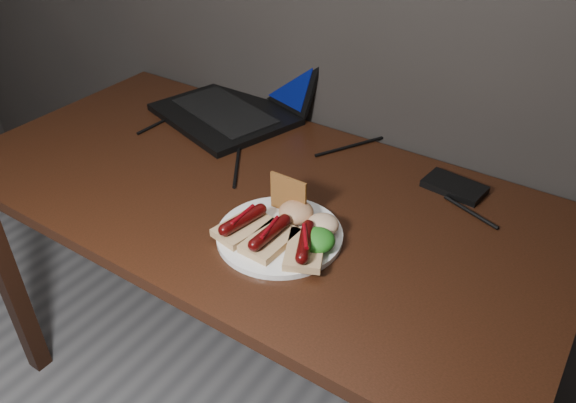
{
  "coord_description": "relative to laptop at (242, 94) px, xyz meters",
  "views": [
    {
      "loc": [
        0.66,
        0.55,
        1.46
      ],
      "look_at": [
        0.15,
        1.3,
        0.82
      ],
      "focal_mm": 35.0,
      "sensor_mm": 36.0,
      "label": 1
    }
  ],
  "objects": [
    {
      "name": "plate",
      "position": [
        0.41,
        -0.41,
        -0.04
      ],
      "size": [
        0.27,
        0.27,
        0.01
      ],
      "primitive_type": "cylinder",
      "rotation": [
        0.0,
        0.0,
        0.06
      ],
      "color": "white",
      "rests_on": "desk"
    },
    {
      "name": "bread_sausage_right",
      "position": [
        0.49,
        -0.44,
        -0.02
      ],
      "size": [
        0.11,
        0.13,
        0.04
      ],
      "color": "#E0B183",
      "rests_on": "plate"
    },
    {
      "name": "hard_drive",
      "position": [
        0.64,
        -0.05,
        -0.04
      ],
      "size": [
        0.14,
        0.09,
        0.02
      ],
      "primitive_type": "cube",
      "rotation": [
        0.0,
        0.0,
        -0.11
      ],
      "color": "black",
      "rests_on": "desk"
    },
    {
      "name": "crispbread",
      "position": [
        0.39,
        -0.34,
        0.0
      ],
      "size": [
        0.09,
        0.01,
        0.08
      ],
      "primitive_type": "cube",
      "color": "#A1622C",
      "rests_on": "plate"
    },
    {
      "name": "salsa_mound",
      "position": [
        0.41,
        -0.36,
        -0.02
      ],
      "size": [
        0.07,
        0.07,
        0.04
      ],
      "primitive_type": "ellipsoid",
      "color": "#A42D10",
      "rests_on": "plate"
    },
    {
      "name": "laptop",
      "position": [
        0.0,
        0.0,
        0.0
      ],
      "size": [
        0.45,
        0.46,
        0.25
      ],
      "color": "black",
      "rests_on": "desk"
    },
    {
      "name": "coleslaw_mound",
      "position": [
        0.48,
        -0.36,
        -0.02
      ],
      "size": [
        0.06,
        0.06,
        0.04
      ],
      "primitive_type": "ellipsoid",
      "color": "beige",
      "rests_on": "plate"
    },
    {
      "name": "desk",
      "position": [
        0.26,
        -0.3,
        -0.14
      ],
      "size": [
        1.4,
        0.7,
        0.75
      ],
      "color": "#35160D",
      "rests_on": "ground"
    },
    {
      "name": "desk_cables",
      "position": [
        0.25,
        -0.13,
        -0.05
      ],
      "size": [
        0.91,
        0.42,
        0.01
      ],
      "color": "black",
      "rests_on": "desk"
    },
    {
      "name": "bread_sausage_center",
      "position": [
        0.41,
        -0.45,
        -0.02
      ],
      "size": [
        0.07,
        0.12,
        0.04
      ],
      "color": "#E0B183",
      "rests_on": "plate"
    },
    {
      "name": "salad_greens",
      "position": [
        0.5,
        -0.41,
        -0.02
      ],
      "size": [
        0.07,
        0.07,
        0.04
      ],
      "primitive_type": "ellipsoid",
      "color": "#145C12",
      "rests_on": "plate"
    },
    {
      "name": "bread_sausage_left",
      "position": [
        0.35,
        -0.45,
        -0.02
      ],
      "size": [
        0.09,
        0.13,
        0.04
      ],
      "color": "#E0B183",
      "rests_on": "plate"
    }
  ]
}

